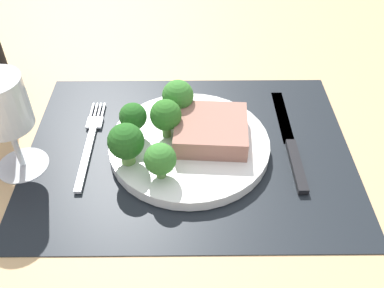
{
  "coord_description": "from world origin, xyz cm",
  "views": [
    {
      "loc": [
        -0.37,
        -45.65,
        43.26
      ],
      "look_at": [
        0.01,
        -0.68,
        1.9
      ],
      "focal_mm": 40.13,
      "sensor_mm": 36.0,
      "label": 1
    }
  ],
  "objects_px": {
    "plate": "(192,145)",
    "steak": "(214,130)",
    "wine_glass": "(5,110)",
    "fork": "(92,142)",
    "knife": "(293,144)"
  },
  "relations": [
    {
      "from": "fork",
      "to": "wine_glass",
      "type": "xyz_separation_m",
      "value": [
        -0.09,
        -0.04,
        0.09
      ]
    },
    {
      "from": "plate",
      "to": "knife",
      "type": "xyz_separation_m",
      "value": [
        0.15,
        0.01,
        -0.0
      ]
    },
    {
      "from": "wine_glass",
      "to": "knife",
      "type": "bearing_deg",
      "value": 5.19
    },
    {
      "from": "steak",
      "to": "wine_glass",
      "type": "distance_m",
      "value": 0.28
    },
    {
      "from": "fork",
      "to": "knife",
      "type": "height_order",
      "value": "knife"
    },
    {
      "from": "wine_glass",
      "to": "steak",
      "type": "bearing_deg",
      "value": 7.8
    },
    {
      "from": "fork",
      "to": "knife",
      "type": "distance_m",
      "value": 0.3
    },
    {
      "from": "fork",
      "to": "knife",
      "type": "xyz_separation_m",
      "value": [
        0.3,
        -0.01,
        0.0
      ]
    },
    {
      "from": "knife",
      "to": "wine_glass",
      "type": "bearing_deg",
      "value": -177.22
    },
    {
      "from": "steak",
      "to": "wine_glass",
      "type": "xyz_separation_m",
      "value": [
        -0.27,
        -0.04,
        0.07
      ]
    },
    {
      "from": "plate",
      "to": "steak",
      "type": "bearing_deg",
      "value": 12.39
    },
    {
      "from": "plate",
      "to": "wine_glass",
      "type": "distance_m",
      "value": 0.25
    },
    {
      "from": "steak",
      "to": "fork",
      "type": "height_order",
      "value": "steak"
    },
    {
      "from": "plate",
      "to": "steak",
      "type": "relative_size",
      "value": 2.27
    },
    {
      "from": "plate",
      "to": "knife",
      "type": "bearing_deg",
      "value": 2.04
    }
  ]
}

